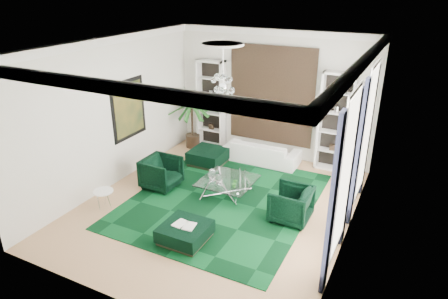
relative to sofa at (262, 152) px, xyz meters
The scene contains 30 objects.
floor 2.87m from the sofa, 90.00° to the right, with size 6.00×7.00×0.02m, color tan.
ceiling 4.50m from the sofa, 90.00° to the right, with size 6.00×7.00×0.02m, color white.
wall_back 1.71m from the sofa, 90.00° to the left, with size 6.00×0.02×3.80m, color silver.
wall_front 6.55m from the sofa, 90.00° to the right, with size 6.00×0.02×3.80m, color silver.
wall_left 4.44m from the sofa, 136.56° to the right, with size 0.02×7.00×3.80m, color silver.
wall_right 4.44m from the sofa, 43.44° to the right, with size 0.02×7.00×3.80m, color silver.
crown_molding 4.42m from the sofa, 90.00° to the right, with size 6.00×7.00×0.18m, color white, non-canonical shape.
ceiling_medallion 4.29m from the sofa, 90.00° to the right, with size 0.90×0.90×0.05m, color white.
tapestry 1.69m from the sofa, 90.00° to the left, with size 2.50×0.06×2.80m, color black.
shelving_left 2.27m from the sofa, 166.73° to the left, with size 0.90×0.38×2.80m, color white, non-canonical shape.
shelving_right 2.27m from the sofa, 13.27° to the left, with size 0.90×0.38×2.80m, color white, non-canonical shape.
painting 4.03m from the sofa, 142.85° to the right, with size 0.04×1.30×1.60m, color black.
window_near 5.05m from the sofa, 51.43° to the right, with size 0.03×1.10×2.90m, color white.
curtain_near_a 5.57m from the sofa, 56.88° to the right, with size 0.07×0.30×3.25m, color black.
curtain_near_b 4.39m from the sofa, 45.15° to the right, with size 0.07×0.30×3.25m, color black.
window_far 3.64m from the sofa, 24.30° to the right, with size 0.03×1.10×2.90m, color white.
curtain_far_a 3.88m from the sofa, 35.78° to the right, with size 0.07×0.30×3.25m, color black.
curtain_far_b 3.29m from the sofa, 10.92° to the right, with size 0.07×0.30×3.25m, color black.
rug 2.57m from the sofa, 90.00° to the right, with size 4.20×5.00×0.02m, color black.
sofa is the anchor object (origin of this frame).
armchair_left 3.18m from the sofa, 123.44° to the right, with size 0.87×0.90×0.82m, color black.
armchair_right 3.18m from the sofa, 56.56° to the right, with size 0.85×0.88×0.80m, color black.
coffee_table 2.30m from the sofa, 90.00° to the right, with size 1.28×1.28×0.44m, color white, non-canonical shape.
ottoman_side 1.60m from the sofa, 147.80° to the right, with size 0.99×0.99×0.44m, color black.
ottoman_front 4.40m from the sofa, 89.35° to the right, with size 0.93×0.93×0.37m, color black.
book 4.40m from the sofa, 89.35° to the right, with size 0.47×0.31×0.03m, color white.
side_table 4.77m from the sofa, 119.52° to the right, with size 0.47×0.47×0.45m, color white.
palm 2.62m from the sofa, behind, with size 1.54×1.54×2.47m, color #246521, non-canonical shape.
chandelier 3.59m from the sofa, 90.00° to the right, with size 0.75×0.75×0.68m, color white, non-canonical shape.
table_plant 2.60m from the sofa, 82.90° to the right, with size 0.13×0.10×0.23m, color #246521.
Camera 1 is at (3.89, -7.38, 4.99)m, focal length 32.00 mm.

